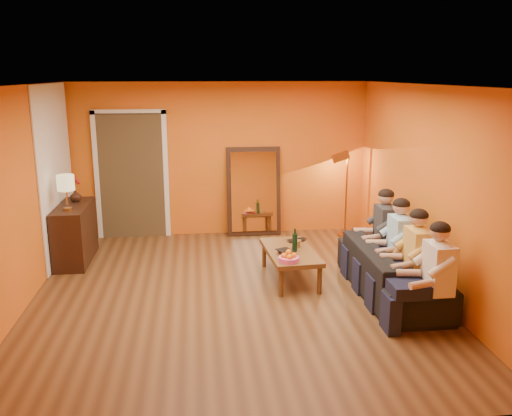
{
  "coord_description": "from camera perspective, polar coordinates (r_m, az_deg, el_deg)",
  "views": [
    {
      "loc": [
        -0.43,
        -6.4,
        2.74
      ],
      "look_at": [
        0.35,
        0.5,
        1.0
      ],
      "focal_mm": 38.0,
      "sensor_mm": 36.0,
      "label": 1
    }
  ],
  "objects": [
    {
      "name": "door_header",
      "position": [
        9.2,
        -13.31,
        9.83
      ],
      "size": [
        1.22,
        0.06,
        0.08
      ],
      "primitive_type": "cube",
      "color": "white",
      "rests_on": "wall_back"
    },
    {
      "name": "mirror_glass",
      "position": [
        9.26,
        -0.22,
        1.72
      ],
      "size": [
        0.78,
        0.21,
        1.35
      ],
      "primitive_type": "cube",
      "rotation": [
        -0.14,
        0.0,
        0.0
      ],
      "color": "white",
      "rests_on": "mirror_frame"
    },
    {
      "name": "coffee_table",
      "position": [
        7.4,
        3.6,
        -5.97
      ],
      "size": [
        0.7,
        1.26,
        0.42
      ],
      "primitive_type": null,
      "rotation": [
        0.0,
        0.0,
        0.07
      ],
      "color": "brown",
      "rests_on": "floor"
    },
    {
      "name": "white_accent",
      "position": [
        8.53,
        -20.32,
        3.47
      ],
      "size": [
        0.02,
        1.9,
        2.58
      ],
      "primitive_type": "cube",
      "color": "white",
      "rests_on": "wall_left"
    },
    {
      "name": "laptop",
      "position": [
        7.68,
        4.5,
        -3.47
      ],
      "size": [
        0.34,
        0.27,
        0.02
      ],
      "primitive_type": "imported",
      "rotation": [
        0.0,
        0.0,
        0.33
      ],
      "color": "black",
      "rests_on": "coffee_table"
    },
    {
      "name": "flowers",
      "position": [
        8.55,
        -18.58,
        2.8
      ],
      "size": [
        0.17,
        0.17,
        0.42
      ],
      "primitive_type": null,
      "color": "#A31D12",
      "rests_on": "vase"
    },
    {
      "name": "sofa",
      "position": [
        7.1,
        14.09,
        -6.39
      ],
      "size": [
        2.13,
        0.83,
        0.62
      ],
      "primitive_type": "imported",
      "rotation": [
        0.0,
        0.0,
        1.57
      ],
      "color": "black",
      "rests_on": "floor"
    },
    {
      "name": "book_mid",
      "position": [
        7.11,
        2.54,
        -4.73
      ],
      "size": [
        0.22,
        0.28,
        0.02
      ],
      "primitive_type": "imported",
      "rotation": [
        0.0,
        0.0,
        0.17
      ],
      "color": "#A31D12",
      "rests_on": "book_lower"
    },
    {
      "name": "mirror_frame",
      "position": [
        9.3,
        -0.25,
        1.77
      ],
      "size": [
        0.92,
        0.27,
        1.51
      ],
      "primitive_type": "cube",
      "rotation": [
        -0.14,
        0.0,
        0.0
      ],
      "color": "#331711",
      "rests_on": "floor"
    },
    {
      "name": "person_mid_left",
      "position": [
        6.66,
        16.63,
        -5.22
      ],
      "size": [
        0.7,
        0.44,
        1.22
      ],
      "primitive_type": null,
      "color": "gold",
      "rests_on": "sofa"
    },
    {
      "name": "tumbler",
      "position": [
        7.45,
        4.38,
        -3.75
      ],
      "size": [
        0.12,
        0.12,
        0.1
      ],
      "primitive_type": "imported",
      "rotation": [
        0.0,
        0.0,
        -0.15
      ],
      "color": "#B27F3F",
      "rests_on": "coffee_table"
    },
    {
      "name": "table_lamp",
      "position": [
        8.03,
        -19.32,
        1.52
      ],
      "size": [
        0.24,
        0.24,
        0.51
      ],
      "primitive_type": null,
      "color": "beige",
      "rests_on": "sideboard"
    },
    {
      "name": "wine_bottle",
      "position": [
        7.24,
        4.11,
        -3.37
      ],
      "size": [
        0.07,
        0.07,
        0.31
      ],
      "primitive_type": "cylinder",
      "color": "black",
      "rests_on": "coffee_table"
    },
    {
      "name": "doorway_recess",
      "position": [
        9.45,
        -12.86,
        3.41
      ],
      "size": [
        1.06,
        0.3,
        2.1
      ],
      "primitive_type": "cube",
      "color": "#3F2D19",
      "rests_on": "floor"
    },
    {
      "name": "floor_lamp",
      "position": [
        9.31,
        9.48,
        1.34
      ],
      "size": [
        0.35,
        0.31,
        1.44
      ],
      "primitive_type": null,
      "rotation": [
        0.0,
        0.0,
        -0.26
      ],
      "color": "#B67735",
      "rests_on": "floor"
    },
    {
      "name": "sideboard",
      "position": [
        8.48,
        -18.52,
        -2.53
      ],
      "size": [
        0.44,
        1.18,
        0.85
      ],
      "primitive_type": "cube",
      "color": "#331711",
      "rests_on": "floor"
    },
    {
      "name": "book_lower",
      "position": [
        7.11,
        2.47,
        -4.91
      ],
      "size": [
        0.17,
        0.22,
        0.02
      ],
      "primitive_type": "imported",
      "rotation": [
        0.0,
        0.0,
        0.02
      ],
      "color": "#331711",
      "rests_on": "coffee_table"
    },
    {
      "name": "book_upper",
      "position": [
        7.09,
        2.49,
        -4.63
      ],
      "size": [
        0.24,
        0.28,
        0.02
      ],
      "primitive_type": "imported",
      "rotation": [
        0.0,
        0.0,
        0.37
      ],
      "color": "black",
      "rests_on": "book_mid"
    },
    {
      "name": "room_shell",
      "position": [
        6.94,
        -2.75,
        2.06
      ],
      "size": [
        5.0,
        5.5,
        2.6
      ],
      "color": "brown",
      "rests_on": "ground"
    },
    {
      "name": "person_far_left",
      "position": [
        6.19,
        18.6,
        -6.86
      ],
      "size": [
        0.7,
        0.44,
        1.22
      ],
      "primitive_type": null,
      "color": "silver",
      "rests_on": "sofa"
    },
    {
      "name": "door_jamb_right",
      "position": [
        9.28,
        -9.44,
        3.38
      ],
      "size": [
        0.08,
        0.06,
        2.2
      ],
      "primitive_type": "cube",
      "color": "white",
      "rests_on": "wall_back"
    },
    {
      "name": "person_far_right",
      "position": [
        7.63,
        13.46,
        -2.55
      ],
      "size": [
        0.7,
        0.44,
        1.22
      ],
      "primitive_type": null,
      "color": "#2E2E32",
      "rests_on": "sofa"
    },
    {
      "name": "vase",
      "position": [
        8.59,
        -18.46,
        1.24
      ],
      "size": [
        0.17,
        0.17,
        0.18
      ],
      "primitive_type": "imported",
      "color": "#331711",
      "rests_on": "sideboard"
    },
    {
      "name": "fruit_bowl",
      "position": [
        6.87,
        3.46,
        -5.01
      ],
      "size": [
        0.26,
        0.26,
        0.16
      ],
      "primitive_type": null,
      "color": "#F2559E",
      "rests_on": "coffee_table"
    },
    {
      "name": "door_jamb_left",
      "position": [
        9.41,
        -16.39,
        3.15
      ],
      "size": [
        0.08,
        0.06,
        2.2
      ],
      "primitive_type": "cube",
      "color": "white",
      "rests_on": "wall_back"
    },
    {
      "name": "person_mid_right",
      "position": [
        7.14,
        14.93,
        -3.8
      ],
      "size": [
        0.7,
        0.44,
        1.22
      ],
      "primitive_type": null,
      "color": "#9ACAEF",
      "rests_on": "sofa"
    },
    {
      "name": "dog",
      "position": [
        6.86,
        15.71,
        -6.82
      ],
      "size": [
        0.41,
        0.62,
        0.72
      ],
      "primitive_type": null,
      "rotation": [
        0.0,
        0.0,
        0.03
      ],
      "color": "olive",
      "rests_on": "floor"
    }
  ]
}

